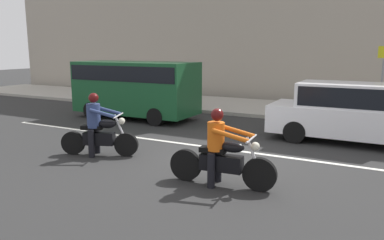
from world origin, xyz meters
name	(u,v)px	position (x,y,z in m)	size (l,w,h in m)	color
ground_plane	(227,160)	(0.00, 0.00, 0.00)	(80.00, 80.00, 0.00)	#2A2A2A
sidewalk_slab	(300,111)	(0.00, 8.00, 0.07)	(40.00, 4.40, 0.14)	#A8A399
lane_marking_stripe	(256,153)	(0.45, 0.90, 0.00)	(18.00, 0.14, 0.01)	silver
motorcycle_with_rider_denim_blue	(98,130)	(-3.05, -1.14, 0.66)	(1.92, 0.94, 1.60)	black
motorcycle_with_rider_orange_stripe	(221,155)	(0.57, -1.68, 0.64)	(2.21, 0.70, 1.56)	black
parked_van_forest_green	(135,86)	(-5.33, 3.55, 1.27)	(4.79, 1.96, 2.18)	#164C28
parked_sedan_white	(349,112)	(2.39, 3.31, 0.88)	(4.60, 1.82, 1.72)	silver
street_sign_post	(383,74)	(3.05, 7.81, 1.75)	(0.44, 0.08, 2.66)	gray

